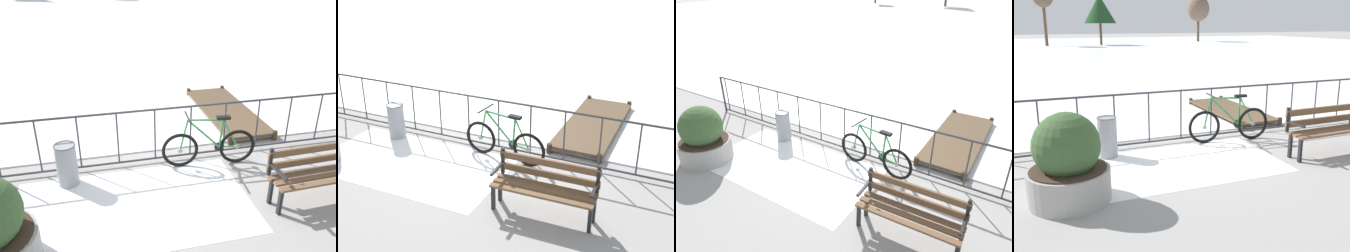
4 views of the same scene
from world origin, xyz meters
TOP-DOWN VIEW (x-y plane):
  - ground_plane at (0.00, 0.00)m, footprint 160.00×160.00m
  - frozen_pond at (0.00, 28.40)m, footprint 80.00×56.00m
  - snow_patch at (-0.91, -1.20)m, footprint 3.55×2.01m
  - railing_fence at (0.00, 0.00)m, footprint 9.06×0.06m
  - bicycle_near_railing at (0.59, -0.30)m, footprint 1.71×0.52m
  - park_bench at (1.88, -1.61)m, footprint 1.61×0.53m
  - trash_bin at (-1.87, -0.34)m, footprint 0.35×0.35m
  - wooden_dock at (1.78, 1.79)m, footprint 1.10×3.08m

SIDE VIEW (x-z plane):
  - ground_plane at x=0.00m, z-range 0.00..0.00m
  - snow_patch at x=-0.91m, z-range 0.00..0.01m
  - frozen_pond at x=0.00m, z-range 0.00..0.03m
  - wooden_dock at x=1.78m, z-range 0.02..0.22m
  - bicycle_near_railing at x=0.59m, z-range -0.12..0.86m
  - trash_bin at x=-1.87m, z-range 0.01..0.74m
  - park_bench at x=1.88m, z-range 0.07..0.96m
  - railing_fence at x=0.00m, z-range 0.02..1.09m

